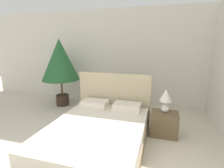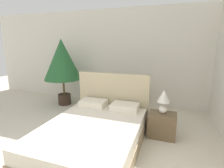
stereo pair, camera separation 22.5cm
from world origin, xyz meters
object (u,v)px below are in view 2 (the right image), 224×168
(armchair_near_window_right, at_px, (126,100))
(potted_palm, at_px, (62,61))
(bed, at_px, (94,133))
(table_lamp, at_px, (164,99))
(nightstand, at_px, (162,125))
(armchair_near_window_left, at_px, (98,97))

(armchair_near_window_right, height_order, potted_palm, potted_palm)
(bed, xyz_separation_m, table_lamp, (1.14, 0.79, 0.53))
(table_lamp, bearing_deg, nightstand, -79.94)
(bed, bearing_deg, table_lamp, 34.56)
(potted_palm, bearing_deg, bed, -44.16)
(potted_palm, distance_m, table_lamp, 3.24)
(bed, relative_size, nightstand, 4.15)
(bed, xyz_separation_m, potted_palm, (-1.88, 1.83, 1.09))
(armchair_near_window_left, xyz_separation_m, table_lamp, (1.99, -1.27, 0.53))
(armchair_near_window_left, xyz_separation_m, armchair_near_window_right, (0.90, 0.00, 0.00))
(potted_palm, xyz_separation_m, table_lamp, (3.02, -1.04, -0.56))
(armchair_near_window_left, height_order, armchair_near_window_right, same)
(bed, relative_size, armchair_near_window_right, 2.63)
(bed, height_order, nightstand, bed)
(nightstand, bearing_deg, bed, -145.91)
(bed, distance_m, table_lamp, 1.49)
(armchair_near_window_left, xyz_separation_m, potted_palm, (-1.04, -0.23, 1.09))
(bed, height_order, table_lamp, bed)
(bed, xyz_separation_m, nightstand, (1.14, 0.77, -0.02))
(bed, distance_m, nightstand, 1.38)
(bed, bearing_deg, armchair_near_window_right, 88.43)
(bed, bearing_deg, potted_palm, 135.84)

